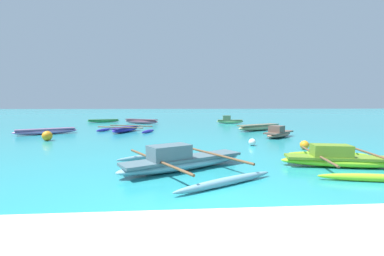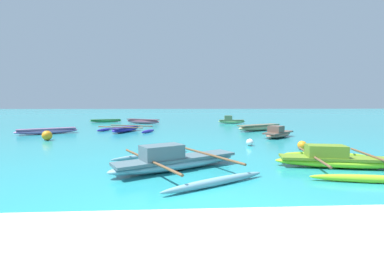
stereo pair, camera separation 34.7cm
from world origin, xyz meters
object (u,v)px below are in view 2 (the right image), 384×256
at_px(mooring_buoy_1, 250,142).
at_px(mooring_buoy_0, 47,136).
at_px(moored_boat_6, 231,121).
at_px(mooring_buoy_2, 302,145).
at_px(moored_boat_0, 175,161).
at_px(moored_boat_4, 47,131).
at_px(moored_boat_8, 278,133).
at_px(moored_boat_3, 259,127).
at_px(moored_boat_1, 106,120).
at_px(moored_boat_7, 340,160).
at_px(moored_boat_2, 126,129).
at_px(moored_boat_5, 143,121).

bearing_deg(mooring_buoy_1, mooring_buoy_0, 167.01).
xyz_separation_m(moored_boat_6, mooring_buoy_2, (-0.13, -15.25, -0.10)).
xyz_separation_m(moored_boat_0, moored_boat_4, (-8.40, 9.64, -0.05)).
height_order(moored_boat_0, mooring_buoy_2, moored_boat_0).
distance_m(moored_boat_4, mooring_buoy_1, 12.98).
bearing_deg(mooring_buoy_1, moored_boat_8, 49.51).
distance_m(moored_boat_3, moored_boat_6, 7.30).
distance_m(moored_boat_1, moored_boat_3, 17.09).
distance_m(moored_boat_4, moored_boat_7, 16.48).
height_order(moored_boat_7, mooring_buoy_0, moored_boat_7).
height_order(moored_boat_2, moored_boat_6, moored_boat_6).
height_order(moored_boat_0, moored_boat_2, moored_boat_0).
xyz_separation_m(moored_boat_4, mooring_buoy_0, (1.52, -3.09, 0.05)).
relative_size(moored_boat_4, mooring_buoy_1, 10.75).
bearing_deg(mooring_buoy_0, moored_boat_6, 43.65).
bearing_deg(moored_boat_2, moored_boat_0, -140.17).
height_order(moored_boat_7, mooring_buoy_1, moored_boat_7).
relative_size(moored_boat_1, mooring_buoy_2, 9.12).
xyz_separation_m(moored_boat_0, moored_boat_3, (5.99, 11.01, -0.00)).
bearing_deg(moored_boat_8, moored_boat_5, 85.62).
bearing_deg(mooring_buoy_0, moored_boat_8, 2.32).
height_order(moored_boat_5, moored_boat_7, moored_boat_7).
xyz_separation_m(moored_boat_2, moored_boat_6, (9.01, 7.54, 0.09)).
bearing_deg(moored_boat_4, moored_boat_6, 2.76).
xyz_separation_m(moored_boat_7, mooring_buoy_2, (0.34, 3.08, -0.03)).
distance_m(moored_boat_3, mooring_buoy_0, 13.62).
relative_size(moored_boat_3, mooring_buoy_0, 7.38).
distance_m(moored_boat_3, moored_boat_7, 11.10).
height_order(moored_boat_6, moored_boat_7, moored_boat_6).
bearing_deg(moored_boat_6, moored_boat_1, 173.75).
bearing_deg(moored_boat_7, moored_boat_6, 100.23).
bearing_deg(mooring_buoy_0, moored_boat_5, 74.10).
distance_m(moored_boat_2, mooring_buoy_1, 9.57).
bearing_deg(moored_boat_8, moored_boat_3, 44.38).
xyz_separation_m(moored_boat_2, moored_boat_5, (0.11, 7.78, 0.06)).
distance_m(moored_boat_4, moored_boat_8, 14.47).
distance_m(moored_boat_8, mooring_buoy_2, 4.07).
relative_size(moored_boat_0, moored_boat_3, 1.26).
height_order(moored_boat_6, mooring_buoy_0, moored_boat_6).
relative_size(moored_boat_3, moored_boat_7, 0.96).
bearing_deg(mooring_buoy_1, mooring_buoy_2, -31.11).
bearing_deg(moored_boat_6, moored_boat_5, -175.91).
height_order(moored_boat_2, mooring_buoy_1, moored_boat_2).
distance_m(moored_boat_8, mooring_buoy_1, 3.79).
distance_m(moored_boat_2, moored_boat_8, 10.12).
bearing_deg(moored_boat_2, moored_boat_8, -89.92).
height_order(moored_boat_6, mooring_buoy_2, moored_boat_6).
height_order(moored_boat_4, mooring_buoy_0, mooring_buoy_0).
bearing_deg(moored_boat_6, mooring_buoy_2, -84.91).
height_order(moored_boat_3, moored_boat_8, moored_boat_8).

